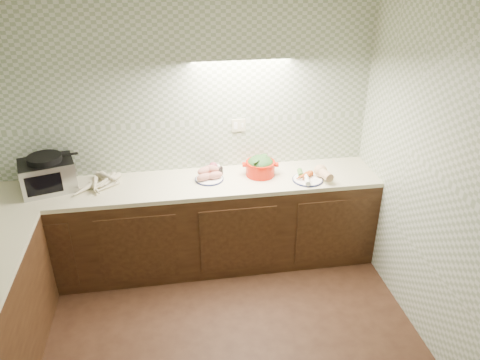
{
  "coord_description": "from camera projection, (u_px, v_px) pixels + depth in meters",
  "views": [
    {
      "loc": [
        -0.1,
        -2.31,
        2.89
      ],
      "look_at": [
        0.48,
        1.25,
        1.02
      ],
      "focal_mm": 35.0,
      "sensor_mm": 36.0,
      "label": 1
    }
  ],
  "objects": [
    {
      "name": "parsnip_pile",
      "position": [
        103.0,
        183.0,
        4.19
      ],
      "size": [
        0.39,
        0.41,
        0.08
      ],
      "color": "beige",
      "rests_on": "counter"
    },
    {
      "name": "toaster_oven",
      "position": [
        48.0,
        174.0,
        4.1
      ],
      "size": [
        0.52,
        0.45,
        0.32
      ],
      "rotation": [
        0.0,
        0.0,
        0.27
      ],
      "color": "black",
      "rests_on": "counter"
    },
    {
      "name": "onion_bowl",
      "position": [
        215.0,
        169.0,
        4.42
      ],
      "size": [
        0.15,
        0.15,
        0.12
      ],
      "color": "black",
      "rests_on": "counter"
    },
    {
      "name": "room",
      "position": [
        192.0,
        191.0,
        2.62
      ],
      "size": [
        3.6,
        3.6,
        2.6
      ],
      "color": "black",
      "rests_on": "ground"
    },
    {
      "name": "veg_plate",
      "position": [
        313.0,
        174.0,
        4.32
      ],
      "size": [
        0.34,
        0.31,
        0.13
      ],
      "rotation": [
        0.0,
        0.0,
        0.09
      ],
      "color": "#12173E",
      "rests_on": "counter"
    },
    {
      "name": "sweet_potato_plate",
      "position": [
        209.0,
        175.0,
        4.31
      ],
      "size": [
        0.27,
        0.27,
        0.12
      ],
      "rotation": [
        0.0,
        0.0,
        0.26
      ],
      "color": "#12173E",
      "rests_on": "counter"
    },
    {
      "name": "dutch_oven",
      "position": [
        260.0,
        166.0,
        4.37
      ],
      "size": [
        0.34,
        0.31,
        0.19
      ],
      "rotation": [
        0.0,
        0.0,
        -0.15
      ],
      "color": "red",
      "rests_on": "counter"
    },
    {
      "name": "counter",
      "position": [
        106.0,
        288.0,
        3.66
      ],
      "size": [
        3.6,
        3.6,
        0.9
      ],
      "color": "black",
      "rests_on": "ground"
    }
  ]
}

